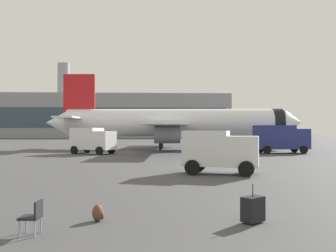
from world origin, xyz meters
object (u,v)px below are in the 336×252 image
(safety_cone_near, at_px, (305,148))
(safety_cone_outer, at_px, (229,145))
(rolling_suitcase, at_px, (253,209))
(cargo_van, at_px, (220,150))
(service_truck, at_px, (93,139))
(safety_cone_mid, at_px, (254,148))
(gate_chair, at_px, (33,215))
(traveller_backpack, at_px, (98,213))
(safety_cone_far, at_px, (236,147))
(fuel_truck, at_px, (280,138))
(airplane_at_gate, at_px, (174,123))

(safety_cone_near, relative_size, safety_cone_outer, 1.13)
(safety_cone_outer, distance_m, rolling_suitcase, 46.23)
(cargo_van, distance_m, rolling_suitcase, 11.55)
(service_truck, distance_m, cargo_van, 21.85)
(cargo_van, bearing_deg, service_truck, 119.02)
(safety_cone_outer, bearing_deg, rolling_suitcase, -101.52)
(safety_cone_near, distance_m, safety_cone_mid, 6.17)
(rolling_suitcase, distance_m, gate_chair, 5.91)
(safety_cone_mid, relative_size, traveller_backpack, 1.73)
(cargo_van, height_order, safety_cone_mid, cargo_van)
(safety_cone_near, height_order, safety_cone_far, safety_cone_near)
(service_truck, xyz_separation_m, safety_cone_mid, (19.41, 3.84, -1.20))
(cargo_van, distance_m, safety_cone_near, 26.77)
(service_truck, relative_size, safety_cone_mid, 6.35)
(safety_cone_mid, height_order, safety_cone_outer, safety_cone_mid)
(fuel_truck, height_order, safety_cone_outer, fuel_truck)
(safety_cone_mid, relative_size, gate_chair, 0.97)
(rolling_suitcase, bearing_deg, service_truck, 106.98)
(rolling_suitcase, bearing_deg, safety_cone_outer, 78.48)
(fuel_truck, bearing_deg, service_truck, -179.57)
(fuel_truck, height_order, traveller_backpack, fuel_truck)
(airplane_at_gate, relative_size, safety_cone_near, 45.79)
(safety_cone_outer, relative_size, rolling_suitcase, 0.63)
(safety_cone_outer, distance_m, traveller_backpack, 46.92)
(fuel_truck, distance_m, safety_cone_near, 5.26)
(airplane_at_gate, relative_size, safety_cone_far, 46.82)
(safety_cone_far, relative_size, safety_cone_outer, 1.10)
(safety_cone_mid, xyz_separation_m, safety_cone_far, (-1.62, 3.06, -0.03))
(safety_cone_outer, xyz_separation_m, rolling_suitcase, (-9.23, -45.30, 0.05))
(safety_cone_far, bearing_deg, rolling_suitcase, -102.73)
(service_truck, relative_size, rolling_suitcase, 4.79)
(airplane_at_gate, height_order, safety_cone_mid, airplane_at_gate)
(traveller_backpack, bearing_deg, gate_chair, -137.16)
(safety_cone_far, bearing_deg, gate_chair, -110.44)
(service_truck, relative_size, gate_chair, 6.13)
(rolling_suitcase, bearing_deg, safety_cone_near, 64.27)
(fuel_truck, xyz_separation_m, traveller_backpack, (-16.47, -30.30, -1.54))
(airplane_at_gate, xyz_separation_m, traveller_backpack, (-4.79, -39.67, -3.42))
(fuel_truck, bearing_deg, safety_cone_far, 118.08)
(traveller_backpack, bearing_deg, rolling_suitcase, -5.25)
(airplane_at_gate, xyz_separation_m, safety_cone_mid, (9.70, -5.70, -3.25))
(safety_cone_far, bearing_deg, safety_cone_near, -26.25)
(safety_cone_far, relative_size, gate_chair, 0.89)
(safety_cone_far, distance_m, safety_cone_outer, 7.89)
(airplane_at_gate, height_order, cargo_van, airplane_at_gate)
(airplane_at_gate, xyz_separation_m, rolling_suitcase, (-0.38, -40.08, -3.27))
(fuel_truck, relative_size, safety_cone_far, 7.93)
(safety_cone_mid, distance_m, safety_cone_far, 3.47)
(rolling_suitcase, bearing_deg, fuel_truck, 68.57)
(fuel_truck, relative_size, cargo_van, 1.26)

